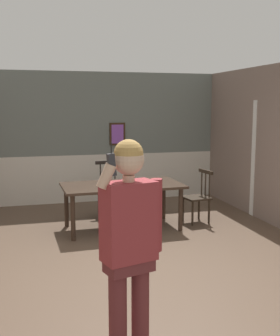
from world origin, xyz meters
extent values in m
plane|color=brown|center=(0.00, 0.00, 0.00)|extent=(8.25, 8.25, 0.00)
cube|color=slate|center=(0.00, 3.75, 1.84)|extent=(5.40, 0.12, 1.69)
cube|color=silver|center=(0.00, 3.76, 0.50)|extent=(5.40, 0.14, 0.99)
cube|color=silver|center=(0.00, 3.73, 0.99)|extent=(5.40, 0.05, 0.06)
cube|color=#382314|center=(0.52, 3.68, 1.41)|extent=(0.33, 0.03, 0.47)
cube|color=#9551C2|center=(0.52, 3.66, 1.41)|extent=(0.25, 0.01, 0.39)
cube|color=white|center=(2.66, 1.84, 1.05)|extent=(0.06, 0.12, 2.10)
cube|color=#38281E|center=(0.15, 1.62, 0.72)|extent=(1.96, 1.05, 0.04)
cylinder|color=#38281E|center=(-0.70, 1.20, 0.35)|extent=(0.07, 0.07, 0.70)
cylinder|color=#38281E|center=(1.03, 1.26, 0.35)|extent=(0.07, 0.07, 0.70)
cylinder|color=#38281E|center=(-0.72, 1.98, 0.35)|extent=(0.07, 0.07, 0.70)
cylinder|color=#38281E|center=(1.00, 2.04, 0.35)|extent=(0.07, 0.07, 0.70)
cube|color=black|center=(0.13, 2.46, 0.45)|extent=(0.49, 0.49, 0.03)
cube|color=black|center=(0.11, 2.67, 0.96)|extent=(0.46, 0.07, 0.06)
cylinder|color=black|center=(0.25, 2.68, 0.73)|extent=(0.02, 0.02, 0.53)
cylinder|color=black|center=(0.11, 2.67, 0.73)|extent=(0.02, 0.02, 0.53)
cylinder|color=black|center=(-0.02, 2.67, 0.73)|extent=(0.02, 0.02, 0.53)
cylinder|color=black|center=(0.32, 2.29, 0.22)|extent=(0.04, 0.04, 0.44)
cylinder|color=black|center=(-0.05, 2.27, 0.22)|extent=(0.04, 0.04, 0.44)
cylinder|color=black|center=(0.30, 2.66, 0.22)|extent=(0.04, 0.04, 0.44)
cylinder|color=black|center=(-0.07, 2.64, 0.22)|extent=(0.04, 0.04, 0.44)
cube|color=#2D2319|center=(1.47, 1.66, 0.43)|extent=(0.46, 0.46, 0.03)
cube|color=#2D2319|center=(1.65, 1.69, 0.88)|extent=(0.10, 0.41, 0.06)
cylinder|color=#2D2319|center=(1.66, 1.57, 0.68)|extent=(0.02, 0.02, 0.46)
cylinder|color=#2D2319|center=(1.65, 1.69, 0.68)|extent=(0.02, 0.02, 0.46)
cylinder|color=#2D2319|center=(1.63, 1.81, 0.68)|extent=(0.02, 0.02, 0.46)
cylinder|color=#2D2319|center=(1.33, 1.48, 0.21)|extent=(0.04, 0.04, 0.42)
cylinder|color=#2D2319|center=(1.28, 1.80, 0.21)|extent=(0.04, 0.04, 0.42)
cylinder|color=#2D2319|center=(1.65, 1.53, 0.21)|extent=(0.04, 0.04, 0.42)
cylinder|color=#2D2319|center=(1.60, 1.85, 0.21)|extent=(0.04, 0.04, 0.42)
cylinder|color=brown|center=(-0.50, -1.91, 0.43)|extent=(0.14, 0.14, 0.85)
cylinder|color=brown|center=(-0.69, -1.96, 0.43)|extent=(0.14, 0.14, 0.85)
cube|color=brown|center=(-0.60, -1.94, 0.82)|extent=(0.40, 0.29, 0.12)
cube|color=#993338|center=(-0.60, -1.94, 1.15)|extent=(0.44, 0.32, 0.60)
cylinder|color=#993338|center=(-0.36, -1.87, 1.17)|extent=(0.09, 0.09, 0.57)
cylinder|color=beige|center=(-0.77, -2.00, 1.51)|extent=(0.16, 0.10, 0.20)
cylinder|color=beige|center=(-0.60, -1.94, 1.48)|extent=(0.09, 0.09, 0.05)
sphere|color=beige|center=(-0.60, -1.94, 1.62)|extent=(0.23, 0.23, 0.23)
sphere|color=tan|center=(-0.60, -1.94, 1.66)|extent=(0.22, 0.22, 0.22)
cube|color=#2D2D33|center=(-0.74, -2.01, 1.59)|extent=(0.07, 0.05, 0.16)
cylinder|color=black|center=(-0.74, -2.01, 1.71)|extent=(0.01, 0.01, 0.08)
camera|label=1|loc=(-1.30, -4.88, 2.01)|focal=44.68mm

